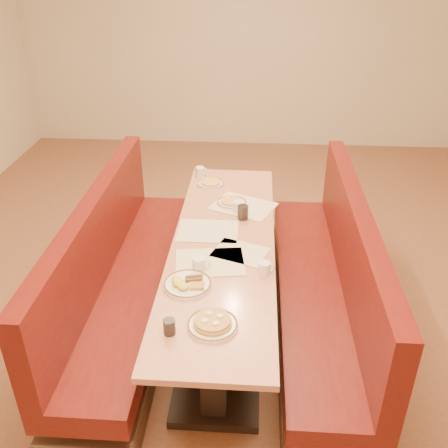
# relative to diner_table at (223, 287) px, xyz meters

# --- Properties ---
(ground) EXTENTS (8.00, 8.00, 0.00)m
(ground) POSITION_rel_diner_table_xyz_m (0.00, 0.00, -0.37)
(ground) COLOR #9E6647
(ground) RESTS_ON ground
(room_envelope) EXTENTS (6.04, 8.04, 2.82)m
(room_envelope) POSITION_rel_diner_table_xyz_m (0.00, 0.00, 1.56)
(room_envelope) COLOR beige
(room_envelope) RESTS_ON ground
(diner_table) EXTENTS (0.70, 2.50, 0.75)m
(diner_table) POSITION_rel_diner_table_xyz_m (0.00, 0.00, 0.00)
(diner_table) COLOR black
(diner_table) RESTS_ON ground
(booth_left) EXTENTS (0.55, 2.50, 1.05)m
(booth_left) POSITION_rel_diner_table_xyz_m (-0.73, 0.00, -0.01)
(booth_left) COLOR #4C3326
(booth_left) RESTS_ON ground
(booth_right) EXTENTS (0.55, 2.50, 1.05)m
(booth_right) POSITION_rel_diner_table_xyz_m (0.73, 0.00, -0.01)
(booth_right) COLOR #4C3326
(booth_right) RESTS_ON ground
(placemat_near_left) EXTENTS (0.48, 0.38, 0.00)m
(placemat_near_left) POSITION_rel_diner_table_xyz_m (-0.07, -0.25, 0.38)
(placemat_near_left) COLOR beige
(placemat_near_left) RESTS_ON diner_table
(placemat_near_right) EXTENTS (0.41, 0.36, 0.00)m
(placemat_near_right) POSITION_rel_diner_table_xyz_m (0.12, -0.12, 0.38)
(placemat_near_right) COLOR beige
(placemat_near_right) RESTS_ON diner_table
(placemat_far_left) EXTENTS (0.43, 0.32, 0.00)m
(placemat_far_left) POSITION_rel_diner_table_xyz_m (-0.12, 0.15, 0.38)
(placemat_far_left) COLOR beige
(placemat_far_left) RESTS_ON diner_table
(placemat_far_right) EXTENTS (0.56, 0.50, 0.00)m
(placemat_far_right) POSITION_rel_diner_table_xyz_m (0.12, 0.55, 0.38)
(placemat_far_right) COLOR beige
(placemat_far_right) RESTS_ON diner_table
(pancake_plate) EXTENTS (0.28, 0.28, 0.06)m
(pancake_plate) POSITION_rel_diner_table_xyz_m (0.00, -0.86, 0.40)
(pancake_plate) COLOR white
(pancake_plate) RESTS_ON diner_table
(eggs_plate) EXTENTS (0.29, 0.29, 0.06)m
(eggs_plate) POSITION_rel_diner_table_xyz_m (-0.18, -0.51, 0.39)
(eggs_plate) COLOR white
(eggs_plate) RESTS_ON diner_table
(extra_plate_mid) EXTENTS (0.24, 0.24, 0.05)m
(extra_plate_mid) POSITION_rel_diner_table_xyz_m (0.03, 0.58, 0.39)
(extra_plate_mid) COLOR white
(extra_plate_mid) RESTS_ON diner_table
(extra_plate_far) EXTENTS (0.23, 0.23, 0.05)m
(extra_plate_far) POSITION_rel_diner_table_xyz_m (-0.17, 0.92, 0.39)
(extra_plate_far) COLOR white
(extra_plate_far) RESTS_ON diner_table
(coffee_mug_a) EXTENTS (0.10, 0.07, 0.08)m
(coffee_mug_a) POSITION_rel_diner_table_xyz_m (0.28, -0.34, 0.42)
(coffee_mug_a) COLOR white
(coffee_mug_a) RESTS_ON diner_table
(coffee_mug_b) EXTENTS (0.12, 0.08, 0.09)m
(coffee_mug_b) POSITION_rel_diner_table_xyz_m (-0.13, -0.34, 0.42)
(coffee_mug_b) COLOR white
(coffee_mug_b) RESTS_ON diner_table
(coffee_mug_c) EXTENTS (0.11, 0.08, 0.09)m
(coffee_mug_c) POSITION_rel_diner_table_xyz_m (0.08, 0.46, 0.42)
(coffee_mug_c) COLOR white
(coffee_mug_c) RESTS_ON diner_table
(coffee_mug_d) EXTENTS (0.11, 0.08, 0.08)m
(coffee_mug_d) POSITION_rel_diner_table_xyz_m (-0.28, 1.10, 0.42)
(coffee_mug_d) COLOR white
(coffee_mug_d) RESTS_ON diner_table
(soda_tumbler_near) EXTENTS (0.06, 0.06, 0.09)m
(soda_tumbler_near) POSITION_rel_diner_table_xyz_m (-0.22, -0.93, 0.42)
(soda_tumbler_near) COLOR black
(soda_tumbler_near) RESTS_ON diner_table
(soda_tumbler_mid) EXTENTS (0.08, 0.08, 0.11)m
(soda_tumbler_mid) POSITION_rel_diner_table_xyz_m (0.12, 0.35, 0.43)
(soda_tumbler_mid) COLOR black
(soda_tumbler_mid) RESTS_ON diner_table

